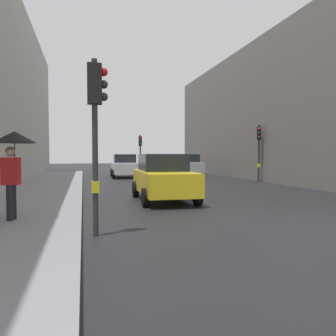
% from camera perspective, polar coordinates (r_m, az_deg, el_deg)
% --- Properties ---
extents(ground_plane, '(120.00, 120.00, 0.00)m').
position_cam_1_polar(ground_plane, '(9.22, 23.14, -8.74)').
color(ground_plane, black).
extents(sidewalk_kerb, '(3.35, 40.00, 0.16)m').
position_cam_1_polar(sidewalk_kerb, '(13.39, -21.72, -4.97)').
color(sidewalk_kerb, gray).
rests_on(sidewalk_kerb, ground).
extents(traffic_light_mid_street, '(0.34, 0.45, 3.61)m').
position_cam_1_polar(traffic_light_mid_street, '(21.88, 15.30, 4.21)').
color(traffic_light_mid_street, '#2D2D2D').
rests_on(traffic_light_mid_street, ground).
extents(traffic_light_far_median, '(0.25, 0.43, 3.42)m').
position_cam_1_polar(traffic_light_far_median, '(28.78, -4.77, 3.55)').
color(traffic_light_far_median, '#2D2D2D').
rests_on(traffic_light_far_median, ground).
extents(traffic_light_near_left, '(0.43, 0.24, 3.74)m').
position_cam_1_polar(traffic_light_near_left, '(7.26, -12.24, 8.91)').
color(traffic_light_near_left, '#2D2D2D').
rests_on(traffic_light_near_left, ground).
extents(car_silver_hatchback, '(2.10, 4.24, 1.76)m').
position_cam_1_polar(car_silver_hatchback, '(27.44, 3.15, 0.51)').
color(car_silver_hatchback, '#BCBCC1').
rests_on(car_silver_hatchback, ground).
extents(car_yellow_taxi, '(2.12, 4.25, 1.76)m').
position_cam_1_polar(car_yellow_taxi, '(12.55, -0.78, -1.62)').
color(car_yellow_taxi, yellow).
rests_on(car_yellow_taxi, ground).
extents(car_white_compact, '(2.13, 4.26, 1.76)m').
position_cam_1_polar(car_white_compact, '(25.69, -7.45, 0.37)').
color(car_white_compact, silver).
rests_on(car_white_compact, ground).
extents(pedestrian_with_umbrella, '(1.00, 1.00, 2.14)m').
position_cam_1_polar(pedestrian_with_umbrella, '(8.82, -24.95, 2.76)').
color(pedestrian_with_umbrella, black).
rests_on(pedestrian_with_umbrella, sidewalk_kerb).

